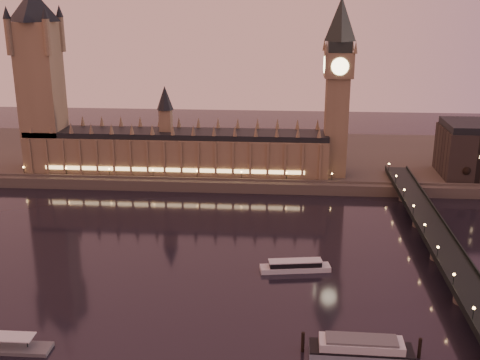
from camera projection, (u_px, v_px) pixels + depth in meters
The scene contains 9 objects.
ground at pixel (223, 272), 248.49m from camera, with size 700.00×700.00×0.00m, color black.
far_embankment at pixel (292, 159), 402.32m from camera, with size 560.00×130.00×6.00m, color #423D35.
palace_of_westminster at pixel (176, 146), 359.81m from camera, with size 180.00×26.62×52.00m.
victoria_tower at pixel (39, 71), 352.17m from camera, with size 31.68×31.68×118.00m.
big_ben at pixel (338, 77), 340.38m from camera, with size 17.68×17.68×104.00m.
westminster_bridge at pixel (450, 267), 240.33m from camera, with size 13.20×260.00×15.30m.
bare_tree_0 at pixel (466, 171), 338.93m from camera, with size 5.21×5.21×10.59m.
cruise_boat_a at pixel (295, 266), 248.74m from camera, with size 29.61×10.60×4.64m.
moored_barge at pixel (361, 348), 190.13m from camera, with size 37.78×9.77×6.93m.
Camera 1 is at (23.85, -224.30, 111.15)m, focal length 45.00 mm.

